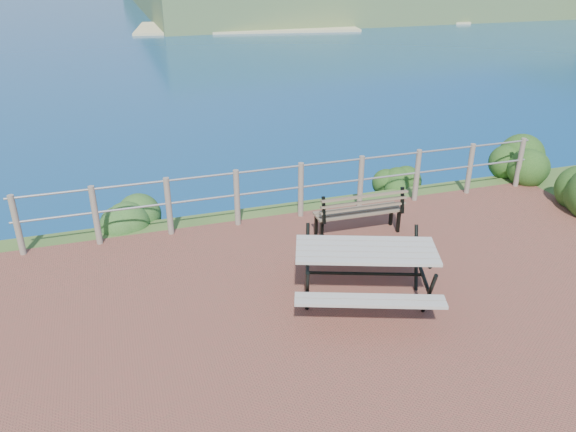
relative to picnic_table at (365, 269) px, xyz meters
name	(u,v)px	position (x,y,z in m)	size (l,w,h in m)	color
ground	(385,323)	(0.06, -0.56, -0.50)	(10.00, 7.00, 0.12)	brown
safety_railing	(301,187)	(0.06, 2.79, 0.08)	(9.40, 0.10, 1.00)	#6B5B4C
picnic_table	(365,269)	(0.00, 0.00, 0.00)	(1.98, 1.52, 0.78)	gray
park_bench	(359,205)	(0.73, 1.83, 0.06)	(1.49, 0.40, 0.83)	brown
shrub_right_edge	(526,178)	(5.20, 3.13, -0.50)	(1.06, 1.06, 1.52)	#143D12
shrub_lip_west	(129,221)	(-2.90, 3.53, -0.50)	(0.82, 0.82, 0.59)	#2A4D1D
shrub_lip_east	(400,182)	(2.56, 3.73, -0.50)	(0.67, 0.67, 0.38)	#143D12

